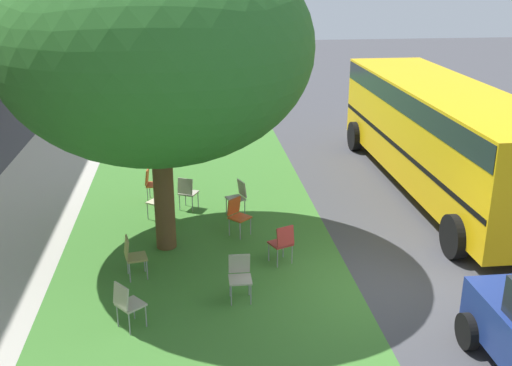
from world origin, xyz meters
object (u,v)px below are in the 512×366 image
Objects in this scene: chair_4 at (282,241)px; school_bus at (443,128)px; chair_3 at (240,274)px; chair_5 at (152,182)px; chair_2 at (187,191)px; chair_6 at (159,199)px; chair_1 at (238,195)px; street_tree at (156,47)px; chair_8 at (133,254)px; chair_0 at (237,214)px; chair_7 at (127,302)px.

chair_4 is 0.08× the size of school_bus.
chair_3 is 1.00× the size of chair_5.
chair_5 is at bearing 49.91° from chair_2.
chair_5 is 7.91m from school_bus.
school_bus is (1.21, -7.56, 1.24)m from chair_6.
chair_6 is (-0.07, 1.93, 0.00)m from chair_1.
street_tree is at bearing 65.61° from chair_4.
street_tree reaches higher than chair_8.
school_bus reaches higher than chair_0.
chair_0 is 1.00× the size of chair_7.
chair_2 is 3.74m from chair_4.
school_bus reaches higher than chair_8.
chair_2 is (1.62, 1.14, 0.00)m from chair_0.
school_bus reaches higher than chair_6.
chair_0 and chair_1 have the same top height.
chair_4 is 3.76m from chair_6.
chair_3 is at bearing 175.60° from chair_1.
school_bus is at bearing -69.19° from street_tree.
chair_0 is 6.32m from school_bus.
chair_6 is 1.00× the size of chair_7.
school_bus is at bearing -80.88° from chair_6.
chair_0 is 4.26m from chair_7.
street_tree is 4.83m from chair_5.
chair_6 is 4.78m from chair_7.
chair_6 is (1.59, 0.19, -3.86)m from street_tree.
chair_7 is (-5.28, 1.05, 0.00)m from chair_2.
street_tree is 7.64× the size of chair_4.
chair_1 and chair_7 have the same top height.
school_bus is at bearing -67.95° from chair_0.
chair_2 is 1.00× the size of chair_5.
chair_3 is (-4.06, 0.31, 0.00)m from chair_1.
chair_1 and chair_8 have the same top height.
chair_3 is at bearing -117.19° from chair_8.
school_bus is at bearing -90.56° from chair_5.
chair_1 is at bearing -109.35° from chair_2.
chair_2 is at bearing -13.06° from street_tree.
chair_5 is at bearing -2.32° from chair_8.
chair_0 is 1.00× the size of chair_3.
chair_1 and chair_6 have the same top height.
street_tree is 7.64× the size of chair_5.
chair_8 is 0.08× the size of school_bus.
chair_5 is 1.31m from chair_6.
street_tree is 7.64× the size of chair_1.
chair_1 is 5.88m from school_bus.
chair_8 is at bearing 177.68° from chair_5.
school_bus is (3.90, -4.94, 1.24)m from chair_4.
chair_3 is 1.00× the size of chair_6.
chair_8 is (-4.23, 0.17, 0.00)m from chair_5.
street_tree is at bearing 166.94° from chair_2.
chair_1 is 0.08× the size of school_bus.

